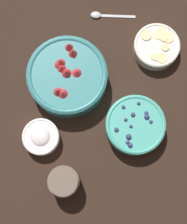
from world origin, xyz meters
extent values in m
plane|color=black|center=(0.00, 0.00, 0.00)|extent=(4.00, 4.00, 0.00)
cylinder|color=teal|center=(-0.06, -0.04, 0.03)|extent=(0.23, 0.23, 0.07)
torus|color=teal|center=(-0.06, -0.04, 0.06)|extent=(0.23, 0.23, 0.02)
cylinder|color=red|center=(-0.06, -0.04, 0.05)|extent=(0.18, 0.18, 0.02)
cone|color=red|center=(-0.08, -0.07, 0.08)|extent=(0.04, 0.04, 0.03)
cone|color=red|center=(-0.13, -0.07, 0.08)|extent=(0.03, 0.03, 0.03)
cone|color=red|center=(-0.06, -0.05, 0.08)|extent=(0.04, 0.04, 0.03)
cone|color=red|center=(-0.07, -0.02, 0.08)|extent=(0.04, 0.04, 0.02)
cone|color=red|center=(0.00, -0.03, 0.08)|extent=(0.04, 0.04, 0.02)
cone|color=red|center=(-0.07, -0.07, 0.08)|extent=(0.05, 0.05, 0.02)
cone|color=red|center=(-0.12, -0.05, 0.08)|extent=(0.04, 0.04, 0.03)
cone|color=red|center=(-0.07, -0.06, 0.08)|extent=(0.04, 0.04, 0.02)
cone|color=red|center=(0.00, -0.05, 0.08)|extent=(0.04, 0.04, 0.03)
cylinder|color=#47AD9E|center=(0.01, 0.18, 0.03)|extent=(0.17, 0.17, 0.05)
torus|color=#47AD9E|center=(0.01, 0.18, 0.05)|extent=(0.17, 0.17, 0.01)
cylinder|color=navy|center=(0.01, 0.18, 0.04)|extent=(0.13, 0.13, 0.02)
sphere|color=navy|center=(0.05, 0.18, 0.06)|extent=(0.02, 0.02, 0.02)
sphere|color=navy|center=(-0.01, 0.17, 0.06)|extent=(0.01, 0.01, 0.01)
sphere|color=navy|center=(0.06, 0.18, 0.05)|extent=(0.01, 0.01, 0.01)
sphere|color=navy|center=(0.02, 0.17, 0.05)|extent=(0.01, 0.01, 0.01)
sphere|color=navy|center=(0.07, 0.19, 0.06)|extent=(0.01, 0.01, 0.01)
sphere|color=navy|center=(0.04, 0.14, 0.06)|extent=(0.01, 0.01, 0.01)
sphere|color=navy|center=(-0.03, 0.20, 0.05)|extent=(0.01, 0.01, 0.01)
sphere|color=navy|center=(-0.05, 0.17, 0.05)|extent=(0.01, 0.01, 0.01)
sphere|color=navy|center=(0.01, 0.15, 0.05)|extent=(0.01, 0.01, 0.01)
sphere|color=navy|center=(-0.01, 0.22, 0.05)|extent=(0.01, 0.01, 0.01)
sphere|color=navy|center=(-0.03, 0.14, 0.05)|extent=(0.01, 0.01, 0.01)
sphere|color=navy|center=(-0.02, 0.21, 0.06)|extent=(0.02, 0.02, 0.02)
cylinder|color=white|center=(-0.24, 0.17, 0.02)|extent=(0.14, 0.14, 0.04)
torus|color=white|center=(-0.24, 0.17, 0.04)|extent=(0.14, 0.14, 0.01)
cylinder|color=beige|center=(-0.24, 0.17, 0.03)|extent=(0.11, 0.11, 0.01)
cylinder|color=beige|center=(-0.20, 0.19, 0.04)|extent=(0.03, 0.03, 0.00)
cylinder|color=beige|center=(-0.27, 0.18, 0.04)|extent=(0.03, 0.03, 0.01)
cylinder|color=beige|center=(-0.27, 0.19, 0.04)|extent=(0.03, 0.03, 0.00)
cylinder|color=beige|center=(-0.20, 0.17, 0.04)|extent=(0.03, 0.03, 0.01)
cylinder|color=beige|center=(-0.24, 0.19, 0.04)|extent=(0.02, 0.02, 0.01)
cylinder|color=beige|center=(-0.27, 0.16, 0.04)|extent=(0.03, 0.03, 0.00)
cylinder|color=beige|center=(-0.28, 0.17, 0.04)|extent=(0.03, 0.03, 0.00)
cylinder|color=beige|center=(-0.25, 0.13, 0.04)|extent=(0.03, 0.03, 0.01)
cylinder|color=white|center=(0.13, -0.05, 0.02)|extent=(0.10, 0.10, 0.04)
torus|color=white|center=(0.13, -0.05, 0.04)|extent=(0.10, 0.10, 0.01)
cylinder|color=white|center=(0.13, -0.05, 0.03)|extent=(0.08, 0.08, 0.01)
ellipsoid|color=white|center=(0.13, -0.05, 0.04)|extent=(0.06, 0.06, 0.03)
cylinder|color=brown|center=(0.22, 0.05, 0.04)|extent=(0.09, 0.09, 0.08)
cylinder|color=#3D2316|center=(0.22, 0.05, 0.03)|extent=(0.07, 0.07, 0.06)
cylinder|color=brown|center=(0.22, 0.05, 0.08)|extent=(0.08, 0.08, 0.01)
cube|color=silver|center=(-0.30, 0.02, 0.00)|extent=(0.04, 0.11, 0.01)
ellipsoid|color=silver|center=(-0.28, -0.04, 0.01)|extent=(0.03, 0.04, 0.01)
camera|label=1|loc=(0.19, 0.13, 1.08)|focal=60.00mm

